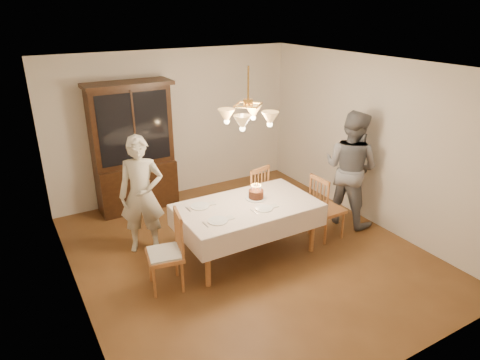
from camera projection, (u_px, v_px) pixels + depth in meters
ground at (247, 253)px, 6.10m from camera, size 5.00×5.00×0.00m
room_shell at (248, 147)px, 5.50m from camera, size 5.00×5.00×5.00m
dining_table at (247, 210)px, 5.84m from camera, size 1.90×1.10×0.76m
china_hutch at (133, 150)px, 7.11m from camera, size 1.38×0.54×2.16m
chair_far_side at (251, 198)px, 6.77m from camera, size 0.53×0.51×1.00m
chair_left_end at (165, 255)px, 5.20m from camera, size 0.50×0.51×1.00m
chair_right_end at (326, 210)px, 6.37m from camera, size 0.43×0.45×1.00m
elderly_woman at (142, 195)px, 5.90m from camera, size 0.73×0.63×1.69m
adult_in_grey at (350, 168)px, 6.66m from camera, size 0.94×1.06×1.83m
birthday_cake at (256, 195)px, 5.97m from camera, size 0.30×0.30×0.21m
place_setting_near_left at (219, 221)px, 5.37m from camera, size 0.40×0.26×0.02m
place_setting_near_right at (265, 208)px, 5.69m from camera, size 0.38×0.23×0.02m
place_setting_far_left at (201, 206)px, 5.76m from camera, size 0.40×0.26×0.02m
chandelier at (248, 117)px, 5.35m from camera, size 0.62×0.62×0.73m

